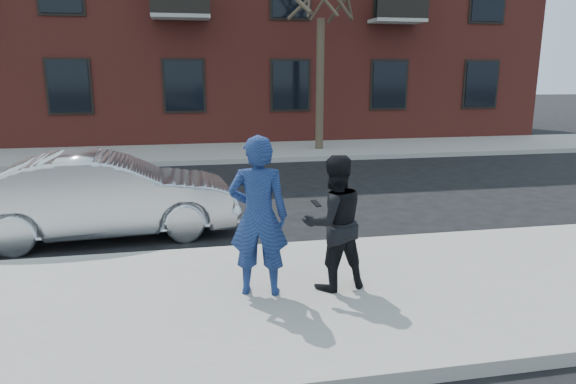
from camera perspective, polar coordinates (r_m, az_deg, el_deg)
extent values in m
plane|color=black|center=(6.31, -11.91, -12.29)|extent=(100.00, 100.00, 0.00)
cube|color=gray|center=(6.05, -11.97, -12.66)|extent=(50.00, 3.50, 0.15)
cube|color=#999691|center=(7.71, -11.81, -6.86)|extent=(50.00, 0.10, 0.15)
cube|color=gray|center=(17.16, -11.51, 4.21)|extent=(50.00, 3.50, 0.15)
cube|color=#999691|center=(15.38, -11.54, 3.19)|extent=(50.00, 0.10, 0.15)
cube|color=black|center=(19.02, 0.28, 11.77)|extent=(1.30, 0.06, 1.70)
cube|color=black|center=(21.81, 20.67, 11.13)|extent=(1.30, 0.06, 1.70)
cylinder|color=#32271D|center=(17.26, 3.57, 11.76)|extent=(0.26, 0.26, 4.20)
imported|color=#B7BABF|center=(8.95, -19.61, -0.37)|extent=(4.37, 1.84, 1.40)
imported|color=navy|center=(5.85, -3.31, -2.72)|extent=(0.76, 0.59, 1.87)
cube|color=black|center=(5.97, -3.66, 1.78)|extent=(0.10, 0.14, 0.08)
imported|color=black|center=(6.06, 5.11, -3.43)|extent=(0.88, 0.74, 1.61)
cube|color=black|center=(6.10, 3.14, -1.27)|extent=(0.11, 0.15, 0.06)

